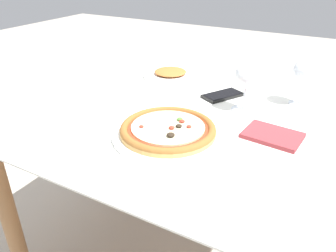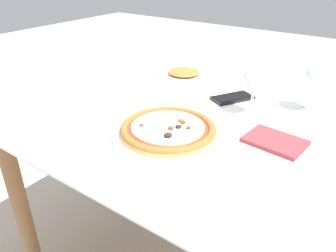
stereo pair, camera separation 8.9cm
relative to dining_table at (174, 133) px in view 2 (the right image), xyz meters
name	(u,v)px [view 2 (the right image)]	position (x,y,z in m)	size (l,w,h in m)	color
dining_table	(174,133)	(0.00, 0.00, 0.00)	(1.12, 0.94, 0.74)	brown
pizza_plate	(168,130)	(0.09, -0.17, 0.12)	(0.31, 0.31, 0.04)	white
fork	(100,98)	(-0.25, -0.09, 0.10)	(0.03, 0.17, 0.00)	silver
wine_glass_far_left	(255,81)	(0.22, 0.09, 0.21)	(0.08, 0.08, 0.15)	silver
wine_glass_far_right	(318,78)	(0.37, 0.23, 0.21)	(0.08, 0.08, 0.15)	silver
cell_phone	(232,98)	(0.13, 0.17, 0.10)	(0.13, 0.16, 0.01)	black
side_plate	(184,74)	(-0.14, 0.27, 0.11)	(0.22, 0.22, 0.03)	white
napkin_folded	(275,141)	(0.35, -0.04, 0.10)	(0.16, 0.12, 0.01)	#933338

